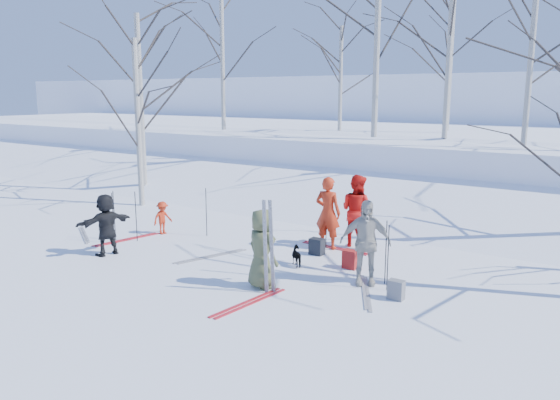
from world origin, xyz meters
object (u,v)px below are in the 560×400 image
Objects in this scene: skier_red_seated at (163,218)px; backpack_dark at (317,246)px; skier_red_north at (328,213)px; skier_cream_east at (365,242)px; backpack_grey at (396,290)px; skier_grey_west at (106,225)px; backpack_red at (350,259)px; dog at (298,256)px; skier_redor_behind at (357,211)px; skier_olive_center at (262,249)px.

backpack_dark is (4.55, 0.75, -0.26)m from skier_red_seated.
skier_cream_east is at bearing 131.26° from skier_red_north.
skier_red_seated is 7.38m from backpack_grey.
skier_grey_west is 3.59× the size of backpack_red.
skier_cream_east is 1.21m from backpack_grey.
skier_red_north is 1.99× the size of skier_red_seated.
dog is 1.26× the size of backpack_red.
skier_red_north is 1.81m from backpack_red.
backpack_grey is 3.23m from backpack_dark.
skier_red_north reaches higher than backpack_dark.
backpack_dark is at bearing -73.69° from skier_red_seated.
backpack_dark is (-0.44, -1.22, -0.73)m from skier_redor_behind.
skier_redor_behind is at bearing -61.50° from skier_red_seated.
skier_olive_center is 1.71m from dog.
skier_red_seated is at bearing -57.85° from dog.
skier_redor_behind is 1.49m from backpack_dark.
skier_redor_behind is at bearing -75.34° from skier_olive_center.
skier_red_seated is 4.66m from dog.
skier_grey_west is at bearing -30.74° from dog.
backpack_dark is (-1.17, 0.50, -0.01)m from backpack_red.
skier_cream_east reaches higher than dog.
skier_grey_west is at bearing 35.79° from skier_red_north.
backpack_dark is (4.19, 2.91, -0.55)m from skier_grey_west.
backpack_grey is (2.66, -0.68, -0.03)m from dog.
skier_redor_behind is 4.43× the size of backpack_red.
skier_redor_behind is 1.05× the size of skier_cream_east.
skier_redor_behind is at bearing 70.09° from backpack_dark.
skier_grey_west is 7.08m from backpack_grey.
skier_grey_west is at bearing -155.73° from backpack_red.
backpack_dark is (0.06, -0.63, -0.72)m from skier_red_north.
skier_grey_west is (-4.63, -4.13, -0.18)m from skier_redor_behind.
skier_red_north is at bearing 140.81° from backpack_grey.
skier_red_north is 4.59× the size of backpack_dark.
dog is (-0.16, 1.60, -0.58)m from skier_olive_center.
skier_red_seated reaches higher than backpack_red.
backpack_red is (1.07, 0.50, -0.01)m from dog.
backpack_red is 1.05× the size of backpack_dark.
skier_red_north is at bearing -138.98° from dog.
backpack_dark is at bearing -66.89° from skier_olive_center.
backpack_red is at bearing -96.07° from skier_olive_center.
dog reaches higher than backpack_red.
backpack_grey is (0.88, -0.44, -0.70)m from skier_cream_east.
backpack_dark is at bearing 157.04° from backpack_red.
skier_grey_west is at bearing -163.54° from skier_red_seated.
backpack_red is at bearing 124.74° from skier_redor_behind.
skier_olive_center reaches higher than dog.
skier_redor_behind is (0.18, 3.82, 0.12)m from skier_olive_center.
backpack_dark is (-0.10, 0.99, -0.02)m from dog.
backpack_grey is (1.59, -1.18, -0.02)m from backpack_red.
skier_red_seated is at bearing -159.48° from skier_grey_west.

